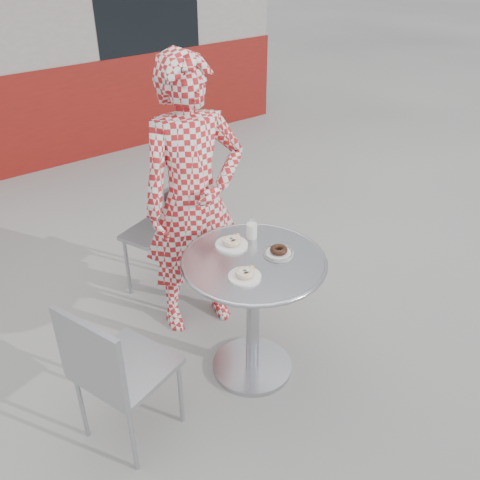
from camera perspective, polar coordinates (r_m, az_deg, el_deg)
ground at (r=3.24m, az=1.43°, el=-13.87°), size 60.00×60.00×0.00m
bistro_table at (r=2.88m, az=1.44°, el=-5.21°), size 0.77×0.77×0.78m
chair_far at (r=3.73m, az=-7.83°, el=-1.72°), size 0.56×0.57×0.91m
chair_left at (r=2.83m, az=-11.76°, el=-15.82°), size 0.52×0.52×0.85m
seated_person at (r=3.15m, az=-4.96°, el=4.13°), size 0.70×0.53×1.72m
plate_far at (r=2.88m, az=-0.87°, el=-0.26°), size 0.18×0.18×0.05m
plate_near at (r=2.63m, az=0.55°, el=-3.68°), size 0.16×0.16×0.04m
plate_checker at (r=2.81m, az=4.15°, el=-1.28°), size 0.16×0.16×0.04m
milk_cup at (r=2.93m, az=1.26°, el=1.06°), size 0.06×0.06×0.10m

